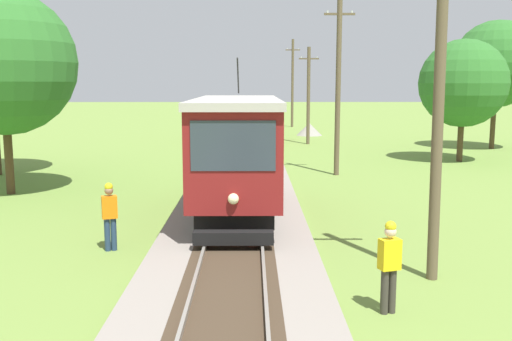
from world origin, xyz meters
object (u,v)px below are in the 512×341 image
tree_right_near (463,83)px  tree_left_far (497,64)px  track_worker (389,263)px  red_tram (237,150)px  tree_right_far (3,63)px  utility_pole_mid (338,83)px  gravel_pile (309,129)px  freight_car (245,119)px  utility_pole_near_tram (439,101)px  utility_pole_far (308,95)px  utility_pole_distant (292,83)px  second_worker (110,213)px

tree_right_near → tree_left_far: bearing=54.7°
track_worker → tree_right_near: (8.93, 21.08, 3.28)m
red_tram → tree_right_far: tree_right_far is taller
utility_pole_mid → gravel_pile: size_ratio=3.98×
freight_car → utility_pole_near_tram: 31.53m
freight_car → utility_pole_mid: bearing=-75.1°
freight_car → utility_pole_mid: 17.51m
freight_car → tree_left_far: bearing=-20.2°
utility_pole_far → tree_left_far: size_ratio=0.82×
red_tram → utility_pole_near_tram: (4.45, -5.73, 1.73)m
utility_pole_far → tree_right_near: 11.87m
utility_pole_mid → utility_pole_distant: size_ratio=0.99×
tree_left_far → freight_car: bearing=159.8°
utility_pole_near_tram → tree_left_far: size_ratio=0.92×
track_worker → tree_left_far: tree_left_far is taller
utility_pole_near_tram → utility_pole_distant: utility_pole_distant is taller
red_tram → tree_right_near: size_ratio=1.28×
utility_pole_distant → track_worker: 46.29m
utility_pole_distant → tree_right_far: size_ratio=1.08×
second_worker → utility_pole_distant: bearing=150.7°
freight_car → tree_left_far: (16.26, -5.97, 3.93)m
freight_car → track_worker: (3.02, -33.13, -0.57)m
freight_car → gravel_pile: (5.22, 3.83, -1.05)m
utility_pole_distant → gravel_pile: utility_pole_distant is taller
red_tram → second_worker: 4.96m
tree_left_far → gravel_pile: bearing=138.4°
freight_car → gravel_pile: bearing=36.3°
second_worker → red_tram: bearing=119.4°
freight_car → tree_right_far: (-8.97, -21.24, 3.49)m
utility_pole_mid → track_worker: 16.80m
second_worker → tree_right_near: (15.14, 16.94, 3.28)m
tree_right_near → freight_car: bearing=134.8°
utility_pole_near_tram → gravel_pile: 35.13m
freight_car → tree_right_near: bearing=-45.2°
utility_pole_mid → tree_right_far: utility_pole_mid is taller
red_tram → track_worker: red_tram is taller
red_tram → track_worker: (3.02, -7.73, -1.21)m
freight_car → tree_left_far: size_ratio=0.63×
second_worker → utility_pole_near_tram: bearing=55.5°
tree_right_near → utility_pole_distant: bearing=106.6°
track_worker → utility_pole_mid: bearing=-21.9°
red_tram → utility_pole_mid: size_ratio=1.02×
red_tram → tree_left_far: 25.54m
utility_pole_far → track_worker: utility_pole_far is taller
utility_pole_near_tram → tree_left_far: bearing=64.9°
freight_car → red_tram: bearing=-90.0°
utility_pole_far → tree_left_far: (11.81, -3.09, 2.01)m
track_worker → freight_car: bearing=-11.7°
utility_pole_far → utility_pole_distant: 15.93m
utility_pole_distant → second_worker: size_ratio=4.74×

